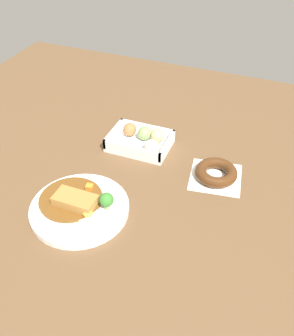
% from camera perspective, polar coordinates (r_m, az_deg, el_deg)
% --- Properties ---
extents(ground_plane, '(1.60, 1.60, 0.00)m').
position_cam_1_polar(ground_plane, '(1.04, -4.43, -2.96)').
color(ground_plane, brown).
extents(curry_plate, '(0.25, 0.25, 0.07)m').
position_cam_1_polar(curry_plate, '(0.98, -10.07, -5.70)').
color(curry_plate, white).
rests_on(curry_plate, ground_plane).
extents(donut_box, '(0.19, 0.13, 0.05)m').
position_cam_1_polar(donut_box, '(1.18, -0.73, 4.16)').
color(donut_box, white).
rests_on(donut_box, ground_plane).
extents(chocolate_ring_donut, '(0.16, 0.16, 0.03)m').
position_cam_1_polar(chocolate_ring_donut, '(1.08, 10.30, -0.72)').
color(chocolate_ring_donut, white).
rests_on(chocolate_ring_donut, ground_plane).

